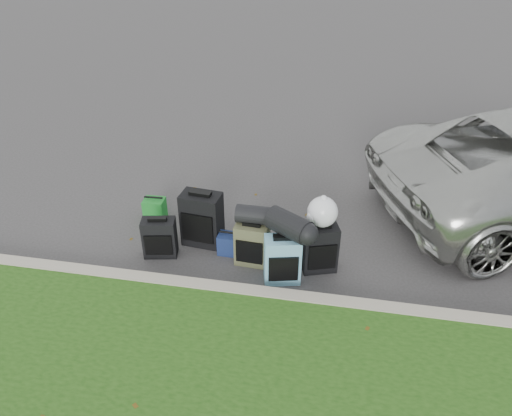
% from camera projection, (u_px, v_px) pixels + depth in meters
% --- Properties ---
extents(ground, '(120.00, 120.00, 0.00)m').
position_uv_depth(ground, '(260.00, 249.00, 6.95)').
color(ground, '#383535').
rests_on(ground, ground).
extents(curb, '(120.00, 0.18, 0.15)m').
position_uv_depth(curb, '(246.00, 293.00, 6.08)').
color(curb, '#9E937F').
rests_on(curb, ground).
extents(suitcase_small_black, '(0.48, 0.32, 0.55)m').
position_uv_depth(suitcase_small_black, '(160.00, 238.00, 6.72)').
color(suitcase_small_black, black).
rests_on(suitcase_small_black, ground).
extents(suitcase_large_black_left, '(0.57, 0.38, 0.78)m').
position_uv_depth(suitcase_large_black_left, '(202.00, 219.00, 6.90)').
color(suitcase_large_black_left, black).
rests_on(suitcase_large_black_left, ground).
extents(suitcase_olive, '(0.45, 0.30, 0.60)m').
position_uv_depth(suitcase_olive, '(252.00, 244.00, 6.56)').
color(suitcase_olive, '#3E3F28').
rests_on(suitcase_olive, ground).
extents(suitcase_teal, '(0.50, 0.36, 0.64)m').
position_uv_depth(suitcase_teal, '(282.00, 260.00, 6.24)').
color(suitcase_teal, teal).
rests_on(suitcase_teal, ground).
extents(suitcase_large_black_right, '(0.50, 0.39, 0.66)m').
position_uv_depth(suitcase_large_black_right, '(320.00, 248.00, 6.43)').
color(suitcase_large_black_right, black).
rests_on(suitcase_large_black_right, ground).
extents(tote_green, '(0.32, 0.26, 0.35)m').
position_uv_depth(tote_green, '(155.00, 210.00, 7.50)').
color(tote_green, '#1C8128').
rests_on(tote_green, ground).
extents(tote_navy, '(0.28, 0.22, 0.30)m').
position_uv_depth(tote_navy, '(229.00, 244.00, 6.82)').
color(tote_navy, navy).
rests_on(tote_navy, ground).
extents(duffel_left, '(0.45, 0.24, 0.24)m').
position_uv_depth(duffel_left, '(253.00, 215.00, 6.39)').
color(duffel_left, black).
rests_on(duffel_left, suitcase_olive).
extents(duffel_right, '(0.63, 0.55, 0.31)m').
position_uv_depth(duffel_right, '(289.00, 225.00, 6.06)').
color(duffel_right, black).
rests_on(duffel_right, suitcase_teal).
extents(trash_bag, '(0.38, 0.38, 0.38)m').
position_uv_depth(trash_bag, '(323.00, 212.00, 6.20)').
color(trash_bag, white).
rests_on(trash_bag, suitcase_large_black_right).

